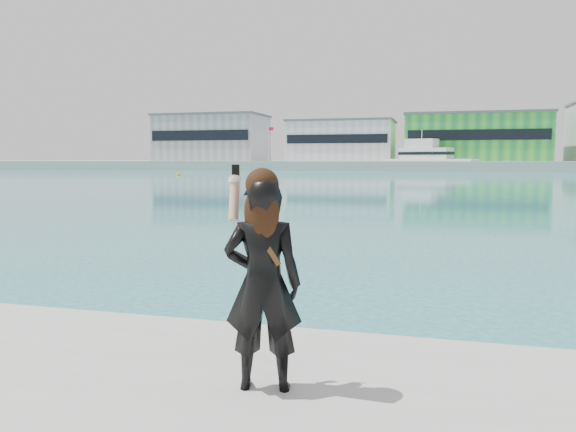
# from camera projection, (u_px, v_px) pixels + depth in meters

# --- Properties ---
(far_quay) EXTENTS (320.00, 40.00, 2.00)m
(far_quay) POSITION_uv_depth(u_px,v_px,m) (437.00, 165.00, 129.36)
(far_quay) COLOR #9E9E99
(far_quay) RESTS_ON ground
(warehouse_grey_left) EXTENTS (26.52, 16.36, 11.50)m
(warehouse_grey_left) POSITION_uv_depth(u_px,v_px,m) (212.00, 138.00, 141.15)
(warehouse_grey_left) COLOR gray
(warehouse_grey_left) RESTS_ON far_quay
(warehouse_white) EXTENTS (24.48, 15.35, 9.50)m
(warehouse_white) POSITION_uv_depth(u_px,v_px,m) (342.00, 141.00, 132.60)
(warehouse_white) COLOR silver
(warehouse_white) RESTS_ON far_quay
(warehouse_green) EXTENTS (30.60, 16.36, 10.50)m
(warehouse_green) POSITION_uv_depth(u_px,v_px,m) (475.00, 137.00, 124.69)
(warehouse_green) COLOR green
(warehouse_green) RESTS_ON far_quay
(flagpole_left) EXTENTS (1.28, 0.16, 8.00)m
(flagpole_left) POSITION_uv_depth(u_px,v_px,m) (269.00, 141.00, 130.10)
(flagpole_left) COLOR silver
(flagpole_left) RESTS_ON far_quay
(flagpole_right) EXTENTS (1.28, 0.16, 8.00)m
(flagpole_right) POSITION_uv_depth(u_px,v_px,m) (550.00, 139.00, 114.37)
(flagpole_right) COLOR silver
(flagpole_right) RESTS_ON far_quay
(motor_yacht) EXTENTS (19.30, 11.67, 8.72)m
(motor_yacht) POSITION_uv_depth(u_px,v_px,m) (428.00, 159.00, 116.91)
(motor_yacht) COLOR silver
(motor_yacht) RESTS_ON ground
(buoy_far) EXTENTS (0.50, 0.50, 0.50)m
(buoy_far) POSITION_uv_depth(u_px,v_px,m) (178.00, 175.00, 85.73)
(buoy_far) COLOR yellow
(buoy_far) RESTS_ON ground
(woman) EXTENTS (0.64, 0.49, 1.66)m
(woman) POSITION_uv_depth(u_px,v_px,m) (263.00, 277.00, 4.10)
(woman) COLOR black
(woman) RESTS_ON near_quay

